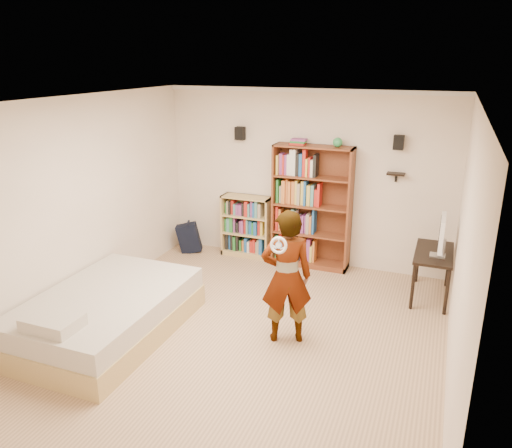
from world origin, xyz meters
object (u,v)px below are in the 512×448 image
(daybed, at_px, (107,309))
(person, at_px, (287,277))
(tall_bookshelf, at_px, (312,207))
(computer_desk, at_px, (431,275))
(low_bookshelf, at_px, (246,226))

(daybed, relative_size, person, 1.40)
(tall_bookshelf, relative_size, person, 1.20)
(tall_bookshelf, bearing_deg, computer_desk, -14.92)
(tall_bookshelf, relative_size, computer_desk, 1.95)
(tall_bookshelf, bearing_deg, low_bookshelf, 178.78)
(low_bookshelf, relative_size, person, 0.64)
(tall_bookshelf, height_order, person, tall_bookshelf)
(computer_desk, height_order, daybed, computer_desk)
(tall_bookshelf, relative_size, daybed, 0.86)
(low_bookshelf, relative_size, daybed, 0.46)
(low_bookshelf, xyz_separation_m, computer_desk, (2.92, -0.51, -0.17))
(tall_bookshelf, xyz_separation_m, low_bookshelf, (-1.09, 0.02, -0.44))
(daybed, xyz_separation_m, person, (1.99, 0.65, 0.46))
(computer_desk, relative_size, person, 0.62)
(computer_desk, bearing_deg, daybed, -145.66)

